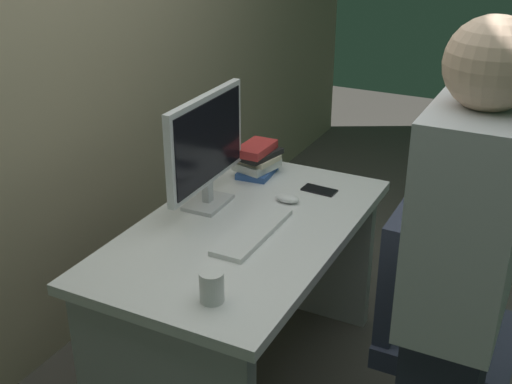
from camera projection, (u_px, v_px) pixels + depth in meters
ground_plane at (246, 377)px, 2.78m from camera, size 9.00×9.00×0.00m
wall_back at (40, 1)px, 2.52m from camera, size 6.40×0.10×3.00m
desk at (245, 278)px, 2.57m from camera, size 1.30×0.75×0.73m
office_chair at (431, 343)px, 2.31m from camera, size 0.52×0.52×0.94m
person_at_desk at (453, 317)px, 1.75m from camera, size 0.40×0.24×1.64m
monitor at (206, 145)px, 2.53m from camera, size 0.54×0.14×0.46m
keyboard at (253, 231)px, 2.41m from camera, size 0.43×0.13×0.02m
mouse at (287, 198)px, 2.65m from camera, size 0.06×0.10×0.03m
cup_near_keyboard at (212, 287)px, 2.00m from camera, size 0.08×0.08×0.10m
book_stack at (257, 159)px, 2.89m from camera, size 0.23×0.18×0.14m
cell_phone at (319, 190)px, 2.76m from camera, size 0.08×0.15×0.01m
handbag at (427, 291)px, 3.13m from camera, size 0.34×0.14×0.38m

